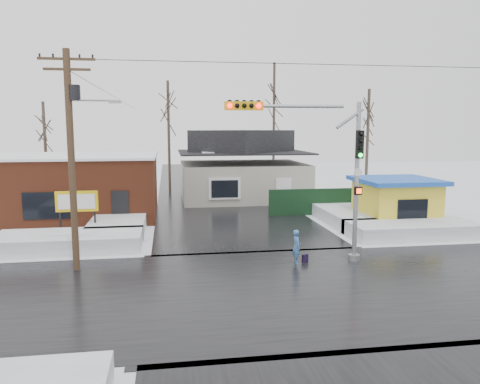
{
  "coord_description": "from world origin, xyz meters",
  "views": [
    {
      "loc": [
        -4.13,
        -16.26,
        5.92
      ],
      "look_at": [
        -0.91,
        4.61,
        3.0
      ],
      "focal_mm": 35.0,
      "sensor_mm": 36.0,
      "label": 1
    }
  ],
  "objects": [
    {
      "name": "ground",
      "position": [
        0.0,
        0.0,
        0.0
      ],
      "size": [
        120.0,
        120.0,
        0.0
      ],
      "primitive_type": "plane",
      "color": "white",
      "rests_on": "ground"
    },
    {
      "name": "road_ns",
      "position": [
        0.0,
        0.0,
        0.01
      ],
      "size": [
        10.0,
        120.0,
        0.02
      ],
      "primitive_type": "cube",
      "color": "black",
      "rests_on": "ground"
    },
    {
      "name": "road_ew",
      "position": [
        0.0,
        0.0,
        0.01
      ],
      "size": [
        120.0,
        10.0,
        0.02
      ],
      "primitive_type": "cube",
      "color": "black",
      "rests_on": "ground"
    },
    {
      "name": "snowbank_nw",
      "position": [
        -9.0,
        7.0,
        0.4
      ],
      "size": [
        7.0,
        3.0,
        0.8
      ],
      "primitive_type": "cube",
      "color": "white",
      "rests_on": "ground"
    },
    {
      "name": "snowbank_ne",
      "position": [
        9.0,
        7.0,
        0.4
      ],
      "size": [
        7.0,
        3.0,
        0.8
      ],
      "primitive_type": "cube",
      "color": "white",
      "rests_on": "ground"
    },
    {
      "name": "snowbank_nside_w",
      "position": [
        -7.0,
        12.0,
        0.4
      ],
      "size": [
        3.0,
        8.0,
        0.8
      ],
      "primitive_type": "cube",
      "color": "white",
      "rests_on": "ground"
    },
    {
      "name": "snowbank_nside_e",
      "position": [
        7.0,
        12.0,
        0.4
      ],
      "size": [
        3.0,
        8.0,
        0.8
      ],
      "primitive_type": "cube",
      "color": "white",
      "rests_on": "ground"
    },
    {
      "name": "traffic_signal",
      "position": [
        2.43,
        2.97,
        4.54
      ],
      "size": [
        6.05,
        0.68,
        7.0
      ],
      "color": "gray",
      "rests_on": "ground"
    },
    {
      "name": "utility_pole",
      "position": [
        -7.93,
        3.5,
        5.11
      ],
      "size": [
        3.15,
        0.44,
        9.0
      ],
      "color": "#382619",
      "rests_on": "ground"
    },
    {
      "name": "brick_building",
      "position": [
        -11.0,
        15.99,
        2.08
      ],
      "size": [
        12.2,
        8.2,
        4.12
      ],
      "color": "brown",
      "rests_on": "ground"
    },
    {
      "name": "marquee_sign",
      "position": [
        -9.0,
        9.49,
        1.92
      ],
      "size": [
        2.2,
        0.21,
        2.55
      ],
      "color": "black",
      "rests_on": "ground"
    },
    {
      "name": "house",
      "position": [
        2.0,
        22.0,
        2.62
      ],
      "size": [
        10.4,
        8.4,
        5.76
      ],
      "color": "#A7A396",
      "rests_on": "ground"
    },
    {
      "name": "kiosk",
      "position": [
        9.5,
        9.99,
        1.46
      ],
      "size": [
        4.6,
        4.6,
        2.88
      ],
      "color": "yellow",
      "rests_on": "ground"
    },
    {
      "name": "fence",
      "position": [
        6.5,
        14.0,
        0.9
      ],
      "size": [
        8.0,
        0.12,
        1.8
      ],
      "primitive_type": "cube",
      "color": "black",
      "rests_on": "ground"
    },
    {
      "name": "tree_far_left",
      "position": [
        -4.0,
        26.0,
        7.95
      ],
      "size": [
        3.0,
        3.0,
        10.0
      ],
      "color": "#332821",
      "rests_on": "ground"
    },
    {
      "name": "tree_far_mid",
      "position": [
        6.0,
        28.0,
        9.54
      ],
      "size": [
        3.0,
        3.0,
        12.0
      ],
      "color": "#332821",
      "rests_on": "ground"
    },
    {
      "name": "tree_far_right",
      "position": [
        12.0,
        20.0,
        7.16
      ],
      "size": [
        3.0,
        3.0,
        9.0
      ],
      "color": "#332821",
      "rests_on": "ground"
    },
    {
      "name": "tree_far_west",
      "position": [
        -14.0,
        24.0,
        6.36
      ],
      "size": [
        3.0,
        3.0,
        8.0
      ],
      "color": "#332821",
      "rests_on": "ground"
    },
    {
      "name": "pedestrian",
      "position": [
        1.34,
        2.98,
        0.75
      ],
      "size": [
        0.38,
        0.56,
        1.5
      ],
      "primitive_type": "imported",
      "rotation": [
        0.0,
        0.0,
        1.52
      ],
      "color": "#3F70B1",
      "rests_on": "ground"
    },
    {
      "name": "shopping_bag",
      "position": [
        1.77,
        3.1,
        0.17
      ],
      "size": [
        0.3,
        0.2,
        0.35
      ],
      "primitive_type": "cube",
      "rotation": [
        0.0,
        0.0,
        0.33
      ],
      "color": "black",
      "rests_on": "ground"
    }
  ]
}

